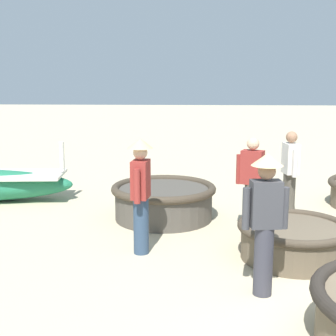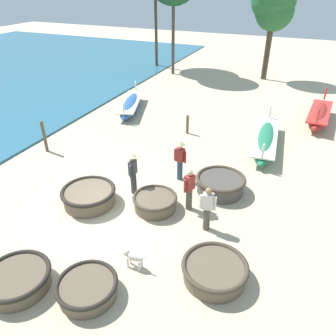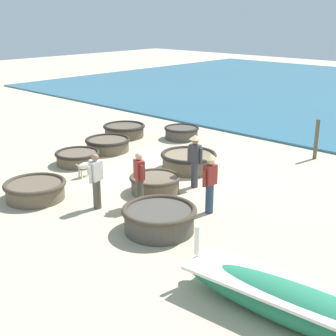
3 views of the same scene
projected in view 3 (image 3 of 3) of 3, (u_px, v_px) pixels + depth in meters
ground_plane at (169, 172)px, 15.88m from camera, size 80.00×80.00×0.00m
coracle_tilted at (35, 189)px, 13.53m from camera, size 1.80×1.80×0.53m
coracle_far_right at (78, 157)px, 16.64m from camera, size 1.59×1.59×0.47m
coracle_beside_post at (124, 130)px, 20.31m from camera, size 1.82×1.82×0.54m
coracle_weathered at (159, 218)px, 11.53m from camera, size 1.87×1.87×0.62m
coracle_front_left at (108, 144)px, 18.22m from camera, size 1.76×1.76×0.51m
coracle_front_right at (182, 132)px, 19.98m from camera, size 1.49×1.49×0.52m
coracle_center at (155, 183)px, 14.05m from camera, size 1.56×1.56×0.52m
coracle_far_left at (188, 160)px, 16.03m from camera, size 1.93×1.93×0.61m
long_boat_blue_hull at (306, 309)px, 7.99m from camera, size 1.40×5.07×1.22m
fisherman_standing_left at (210, 179)px, 12.39m from camera, size 0.53×0.36×1.67m
fisherman_by_coracle at (96, 180)px, 12.72m from camera, size 0.52×0.27×1.57m
fisherman_with_hat at (139, 178)px, 12.82m from camera, size 0.34×0.49×1.57m
fisherman_crouching at (195, 157)px, 14.25m from camera, size 0.36×0.53×1.67m
dog at (86, 166)px, 15.34m from camera, size 0.69×0.20×0.55m
mooring_post_shoreline at (316, 139)px, 17.10m from camera, size 0.14×0.14×1.49m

